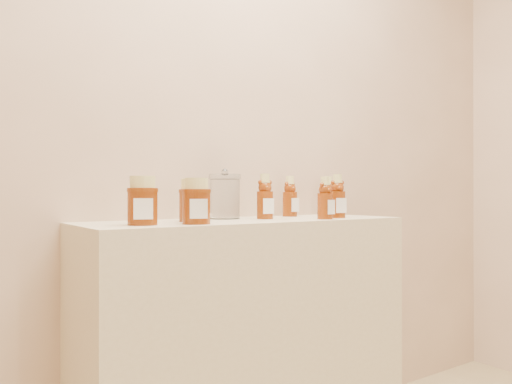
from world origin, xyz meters
TOP-DOWN VIEW (x-y plane):
  - wall_back at (0.00, 1.75)m, footprint 3.50×0.02m
  - display_table at (0.00, 1.55)m, footprint 1.20×0.40m
  - bear_bottle_back_left at (0.08, 1.56)m, footprint 0.08×0.08m
  - bear_bottle_back_mid at (0.29, 1.67)m, footprint 0.07×0.07m
  - bear_bottle_back_right at (0.49, 1.65)m, footprint 0.07×0.07m
  - bear_bottle_front_left at (0.25, 1.42)m, footprint 0.07×0.07m
  - bear_bottle_front_right at (0.36, 1.46)m, footprint 0.08×0.08m
  - honey_jar_left at (-0.43, 1.48)m, footprint 0.12×0.12m
  - honey_jar_back at (-0.22, 1.56)m, footprint 0.12×0.12m
  - honey_jar_front at (-0.27, 1.44)m, footprint 0.12×0.12m
  - glass_canister at (-0.04, 1.65)m, footprint 0.12×0.12m

SIDE VIEW (x-z plane):
  - display_table at x=0.00m, z-range 0.00..0.90m
  - honey_jar_front at x=-0.27m, z-range 0.90..1.04m
  - honey_jar_back at x=-0.22m, z-range 0.90..1.04m
  - honey_jar_left at x=-0.43m, z-range 0.90..1.05m
  - bear_bottle_front_left at x=0.25m, z-range 0.90..1.08m
  - glass_canister at x=-0.04m, z-range 0.90..1.08m
  - bear_bottle_back_mid at x=0.29m, z-range 0.90..1.09m
  - bear_bottle_back_left at x=0.08m, z-range 0.90..1.09m
  - bear_bottle_front_right at x=0.36m, z-range 0.90..1.09m
  - bear_bottle_back_right at x=0.49m, z-range 0.90..1.09m
  - wall_back at x=0.00m, z-range 0.00..2.70m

